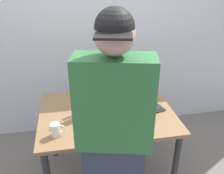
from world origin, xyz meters
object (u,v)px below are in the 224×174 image
(beer_bottle_green, at_px, (98,98))
(coffee_mug, at_px, (56,130))
(laptop, at_px, (140,102))
(beer_bottle_amber, at_px, (78,108))
(beer_bottle_dark, at_px, (89,99))
(person_figure, at_px, (114,147))
(beer_bottle_brown, at_px, (99,94))

(beer_bottle_green, relative_size, coffee_mug, 2.98)
(laptop, xyz_separation_m, beer_bottle_amber, (-0.58, -0.10, 0.06))
(beer_bottle_dark, bearing_deg, beer_bottle_amber, -127.82)
(beer_bottle_amber, height_order, person_figure, person_figure)
(beer_bottle_brown, xyz_separation_m, beer_bottle_amber, (-0.21, -0.18, -0.02))
(laptop, bearing_deg, beer_bottle_amber, -170.23)
(laptop, height_order, coffee_mug, laptop)
(laptop, xyz_separation_m, person_figure, (-0.39, -0.72, 0.12))
(laptop, bearing_deg, beer_bottle_dark, 176.19)
(coffee_mug, bearing_deg, beer_bottle_brown, 44.91)
(beer_bottle_dark, xyz_separation_m, beer_bottle_brown, (0.11, 0.05, 0.02))
(person_figure, bearing_deg, coffee_mug, 132.89)
(laptop, distance_m, beer_bottle_brown, 0.39)
(beer_bottle_green, relative_size, person_figure, 0.19)
(person_figure, relative_size, coffee_mug, 16.05)
(beer_bottle_amber, bearing_deg, beer_bottle_brown, 41.57)
(beer_bottle_brown, relative_size, person_figure, 0.17)
(beer_bottle_brown, height_order, person_figure, person_figure)
(laptop, bearing_deg, beer_bottle_brown, 167.21)
(beer_bottle_green, bearing_deg, beer_bottle_brown, 73.67)
(beer_bottle_dark, distance_m, beer_bottle_amber, 0.17)
(laptop, bearing_deg, person_figure, -118.39)
(laptop, relative_size, beer_bottle_brown, 1.31)
(beer_bottle_dark, height_order, beer_bottle_brown, beer_bottle_brown)
(laptop, relative_size, person_figure, 0.23)
(beer_bottle_amber, distance_m, coffee_mug, 0.29)
(beer_bottle_dark, height_order, beer_bottle_amber, beer_bottle_amber)
(beer_bottle_dark, xyz_separation_m, coffee_mug, (-0.29, -0.34, -0.05))
(beer_bottle_green, bearing_deg, beer_bottle_amber, -150.06)
(person_figure, bearing_deg, laptop, 61.61)
(laptop, xyz_separation_m, beer_bottle_green, (-0.40, 0.01, 0.08))
(beer_bottle_brown, bearing_deg, person_figure, -91.20)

